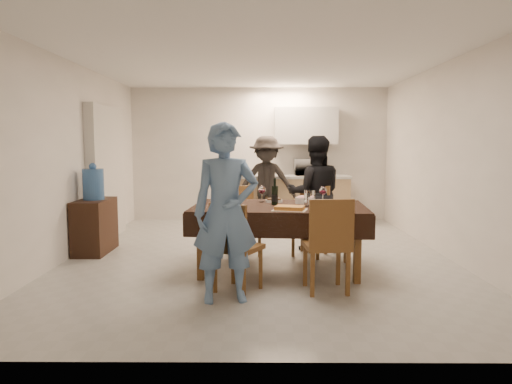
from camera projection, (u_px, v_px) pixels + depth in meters
floor at (259, 256)px, 6.13m from camera, size 5.00×6.00×0.02m
ceiling at (259, 58)px, 5.86m from camera, size 5.00×6.00×0.02m
wall_back at (259, 154)px, 8.98m from camera, size 5.00×0.02×2.60m
wall_front at (259, 175)px, 3.01m from camera, size 5.00×0.02×2.60m
wall_left at (70, 160)px, 6.01m from camera, size 0.02×6.00×2.60m
wall_right at (449, 160)px, 5.98m from camera, size 0.02×6.00×2.60m
stub_partition at (107, 173)px, 7.23m from camera, size 0.15×1.40×2.10m
kitchen_base_cabinet at (290, 200)px, 8.75m from camera, size 2.20×0.60×0.86m
kitchen_worktop at (290, 177)px, 8.70m from camera, size 2.24×0.64×0.05m
upper_cabinet at (306, 126)px, 8.74m from camera, size 1.20×0.34×0.70m
dining_table at (279, 208)px, 5.37m from camera, size 2.08×1.31×0.78m
chair_near_left at (238, 238)px, 4.56m from camera, size 0.57×0.59×0.50m
chair_near_right at (328, 236)px, 4.54m from camera, size 0.48×0.48×0.53m
chair_far_left at (243, 215)px, 6.05m from camera, size 0.55×0.56×0.50m
chair_far_right at (311, 215)px, 6.04m from camera, size 0.57×0.59×0.51m
console at (95, 226)px, 6.33m from camera, size 0.40×0.80×0.74m
water_jug at (93, 184)px, 6.27m from camera, size 0.28×0.28×0.43m
wine_bottle at (275, 191)px, 5.40m from camera, size 0.08×0.08×0.32m
water_pitcher at (309, 198)px, 5.30m from camera, size 0.12×0.12×0.19m
savoury_tart at (290, 208)px, 4.98m from camera, size 0.42×0.35×0.05m
salad_bowl at (303, 200)px, 5.54m from camera, size 0.19×0.19×0.07m
mushroom_dish at (274, 201)px, 5.64m from camera, size 0.19×0.19×0.03m
wine_glass_a at (231, 199)px, 5.11m from camera, size 0.09×0.09×0.20m
wine_glass_b at (323, 195)px, 5.60m from camera, size 0.09×0.09×0.20m
wine_glass_c at (262, 194)px, 5.65m from camera, size 0.09×0.09×0.21m
plate_near_left at (226, 208)px, 5.07m from camera, size 0.24×0.24×0.01m
plate_near_right at (334, 208)px, 5.06m from camera, size 0.28×0.28×0.02m
plate_far_left at (230, 201)px, 5.67m from camera, size 0.28×0.28×0.02m
plate_far_right at (326, 202)px, 5.66m from camera, size 0.24×0.24×0.01m
microwave at (310, 167)px, 8.68m from camera, size 0.58×0.39×0.32m
person_near at (226, 213)px, 4.32m from camera, size 0.69×0.52×1.71m
person_far at (315, 194)px, 6.40m from camera, size 0.79×0.62×1.62m
person_kitchen at (266, 182)px, 8.26m from camera, size 1.07×0.61×1.65m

